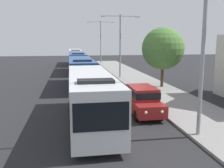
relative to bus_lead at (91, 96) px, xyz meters
The scene contains 9 objects.
bus_lead is the anchor object (origin of this frame).
bus_second_in_line 12.49m from the bus_lead, 90.00° to the left, with size 2.58×10.58×3.21m.
bus_middle 25.48m from the bus_lead, 90.00° to the left, with size 2.58×11.73×3.21m.
bus_fourth_in_line 38.82m from the bus_lead, 90.00° to the left, with size 2.58×12.31×3.21m.
white_suv 4.02m from the bus_lead, 21.11° to the left, with size 1.86×4.85×1.90m.
streetlamp_near 7.31m from the bus_lead, 30.90° to the right, with size 6.16×0.28×8.60m.
streetlamp_mid 19.14m from the bus_lead, 73.35° to the left, with size 5.09×0.28×8.16m.
streetlamp_far 39.87m from the bus_lead, 82.18° to the left, with size 5.63×0.28×8.86m.
roadside_tree 13.74m from the bus_lead, 51.17° to the left, with size 4.43×4.43×6.26m.
Camera 1 is at (-2.50, -5.33, 5.06)m, focal length 41.04 mm.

